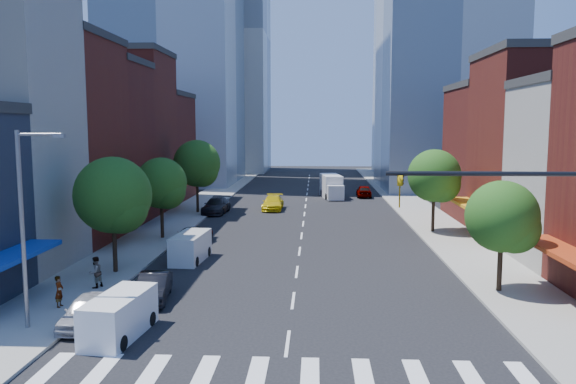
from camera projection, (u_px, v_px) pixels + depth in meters
The scene contains 29 objects.
ground at pixel (288, 343), 24.17m from camera, with size 220.00×220.00×0.00m, color black.
sidewalk_left at pixel (196, 207), 64.45m from camera, with size 5.00×120.00×0.15m, color gray.
sidewalk_right at pixel (416, 209), 63.23m from camera, with size 5.00×120.00×0.15m, color gray.
crosswalk at pixel (284, 374), 21.19m from camera, with size 19.00×3.00×0.01m, color silver.
bldg_left_2 at pixel (37, 143), 44.61m from camera, with size 12.00×9.00×16.00m, color #591A15.
bldg_left_3 at pixel (82, 146), 53.10m from camera, with size 12.00×8.00×15.00m, color #511614.
bldg_left_4 at pixel (113, 134), 61.41m from camera, with size 12.00×9.00×17.00m, color #591A15.
bldg_left_5 at pixel (141, 149), 71.07m from camera, with size 12.00×10.00×13.00m, color #511614.
bldg_right_2 at pixel (557, 149), 46.08m from camera, with size 12.00×10.00×15.00m, color #591A15.
bldg_right_3 at pixel (514, 155), 56.12m from camera, with size 12.00×10.00×13.00m, color #511614.
tower_far_w at pixel (224, 36), 116.05m from camera, with size 18.00×18.00×56.00m, color #9EA5AD.
streetlight at pixel (26, 217), 25.13m from camera, with size 2.25×0.25×9.00m.
tree_left_near at pixel (115, 198), 35.00m from camera, with size 4.80×4.80×7.30m.
tree_left_mid at pixel (163, 185), 45.95m from camera, with size 4.20×4.20×6.65m.
tree_left_far at pixel (198, 165), 59.76m from camera, with size 5.00×5.00×7.75m.
tree_right_near at pixel (505, 220), 30.97m from camera, with size 4.00×4.00×6.20m.
tree_right_far at pixel (436, 178), 48.75m from camera, with size 4.60×4.60×7.20m.
parked_car_front at pixel (87, 311), 26.26m from camera, with size 1.70×4.22×1.44m, color #ACABB0.
parked_car_second at pixel (154, 287), 30.11m from camera, with size 1.53×4.39×1.45m, color black.
parked_car_third at pixel (191, 237), 43.92m from camera, with size 2.28×4.95×1.38m, color #999999.
parked_car_rear at pixel (216, 206), 60.34m from camera, with size 2.31×5.69×1.65m, color black.
cargo_van_near at pixel (118, 317), 24.78m from camera, with size 2.27×4.64×1.91m.
cargo_van_far at pixel (190, 248), 38.88m from camera, with size 2.15×4.67×1.94m.
taxi at pixel (273, 203), 62.98m from camera, with size 2.20×5.41×1.57m, color #DDC00B.
traffic_car_oncoming at pixel (336, 192), 74.25m from camera, with size 1.59×4.56×1.50m, color black.
traffic_car_far at pixel (364, 191), 74.38m from camera, with size 1.88×4.67×1.59m, color #999999.
box_truck at pixel (332, 187), 73.76m from camera, with size 3.06×7.59×2.97m.
pedestrian_near at pixel (59, 291), 28.54m from camera, with size 0.59×0.39×1.61m, color #999999.
pedestrian_far at pixel (95, 272), 31.93m from camera, with size 0.87×0.68×1.80m, color #999999.
Camera 1 is at (1.16, -23.22, 9.29)m, focal length 35.00 mm.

